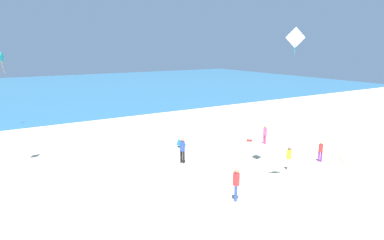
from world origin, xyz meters
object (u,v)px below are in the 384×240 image
(person_4, at_px, (182,149))
(person_3, at_px, (321,150))
(person_2, at_px, (289,157))
(person_0, at_px, (265,133))
(cooler_box, at_px, (249,140))
(kite_teal, at_px, (2,58))
(kite_white, at_px, (295,38))
(beach_chair_near_camera, at_px, (181,144))
(person_1, at_px, (236,182))

(person_4, bearing_deg, person_3, -58.00)
(person_2, bearing_deg, person_0, 109.12)
(cooler_box, relative_size, person_3, 0.38)
(person_3, distance_m, kite_teal, 28.60)
(person_2, height_order, kite_white, kite_white)
(cooler_box, xyz_separation_m, kite_white, (-4.92, -8.54, 8.03))
(person_0, bearing_deg, kite_white, -133.50)
(beach_chair_near_camera, relative_size, person_4, 0.45)
(beach_chair_near_camera, xyz_separation_m, person_4, (-1.73, -3.21, 0.72))
(person_2, height_order, person_3, person_2)
(cooler_box, distance_m, person_2, 6.81)
(person_1, relative_size, kite_white, 1.30)
(person_3, relative_size, kite_white, 1.08)
(cooler_box, xyz_separation_m, person_3, (0.74, -6.38, 0.70))
(person_3, distance_m, kite_white, 9.51)
(beach_chair_near_camera, xyz_separation_m, kite_white, (0.76, -10.11, 7.88))
(kite_teal, bearing_deg, person_4, -61.84)
(kite_white, bearing_deg, person_4, 109.83)
(person_1, bearing_deg, person_2, 58.81)
(beach_chair_near_camera, height_order, person_1, person_1)
(beach_chair_near_camera, height_order, person_0, person_0)
(person_4, bearing_deg, person_2, -70.63)
(person_0, height_order, person_2, person_2)
(kite_white, bearing_deg, beach_chair_near_camera, 94.28)
(kite_teal, distance_m, kite_white, 26.85)
(cooler_box, height_order, person_2, person_2)
(beach_chair_near_camera, relative_size, person_0, 0.51)
(beach_chair_near_camera, distance_m, kite_teal, 18.90)
(cooler_box, bearing_deg, person_3, -83.43)
(cooler_box, relative_size, person_4, 0.31)
(cooler_box, distance_m, person_3, 6.46)
(cooler_box, xyz_separation_m, person_4, (-7.41, -1.64, 0.88))
(person_1, bearing_deg, beach_chair_near_camera, 119.60)
(beach_chair_near_camera, bearing_deg, person_4, -131.74)
(person_0, bearing_deg, beach_chair_near_camera, 148.90)
(person_1, xyz_separation_m, kite_teal, (-8.71, 23.52, 5.71))
(kite_teal, bearing_deg, person_1, -69.69)
(cooler_box, distance_m, person_0, 1.54)
(person_2, bearing_deg, person_4, -174.43)
(cooler_box, bearing_deg, kite_white, -119.96)
(person_3, distance_m, person_4, 9.43)
(beach_chair_near_camera, xyz_separation_m, cooler_box, (5.68, -1.57, -0.15))
(person_2, relative_size, person_3, 1.07)
(beach_chair_near_camera, bearing_deg, cooler_box, -28.89)
(cooler_box, distance_m, person_1, 11.25)
(beach_chair_near_camera, height_order, person_3, person_3)
(kite_teal, relative_size, kite_white, 1.52)
(person_0, bearing_deg, person_2, -126.02)
(person_0, relative_size, person_4, 0.87)
(cooler_box, relative_size, kite_teal, 0.27)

